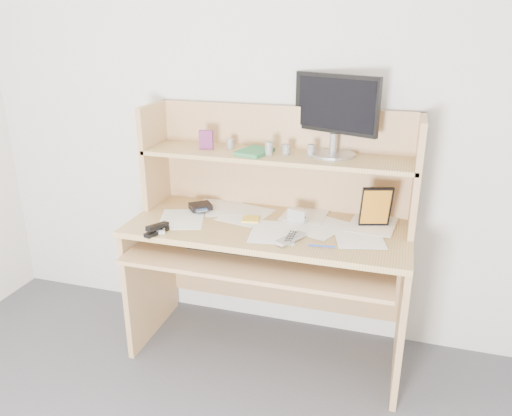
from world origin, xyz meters
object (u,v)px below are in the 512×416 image
(desk, at_px, (272,229))
(game_case, at_px, (376,207))
(keyboard, at_px, (241,244))
(monitor, at_px, (335,113))
(tv_remote, at_px, (291,238))

(desk, bearing_deg, game_case, 4.06)
(keyboard, relative_size, monitor, 1.17)
(tv_remote, bearing_deg, keyboard, -168.80)
(keyboard, bearing_deg, desk, 53.28)
(game_case, bearing_deg, keyboard, -179.48)
(desk, distance_m, keyboard, 0.21)
(desk, bearing_deg, monitor, 26.73)
(monitor, bearing_deg, desk, -131.73)
(desk, bearing_deg, keyboard, -125.99)
(keyboard, xyz_separation_m, monitor, (0.39, 0.30, 0.62))
(keyboard, distance_m, tv_remote, 0.30)
(tv_remote, bearing_deg, monitor, 98.51)
(desk, xyz_separation_m, tv_remote, (0.15, -0.24, 0.07))
(monitor, bearing_deg, tv_remote, -86.55)
(monitor, bearing_deg, keyboard, -120.91)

